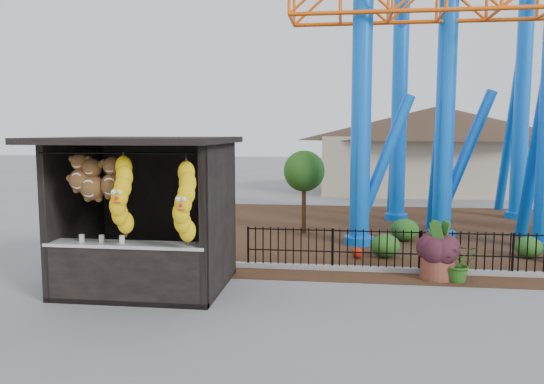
# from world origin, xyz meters

# --- Properties ---
(ground) EXTENTS (120.00, 120.00, 0.00)m
(ground) POSITION_xyz_m (0.00, 0.00, 0.00)
(ground) COLOR slate
(ground) RESTS_ON ground
(mulch_bed) EXTENTS (18.00, 12.00, 0.02)m
(mulch_bed) POSITION_xyz_m (4.00, 8.00, 0.01)
(mulch_bed) COLOR #331E11
(mulch_bed) RESTS_ON ground
(curb) EXTENTS (18.00, 0.18, 0.12)m
(curb) POSITION_xyz_m (4.00, 3.00, 0.06)
(curb) COLOR gray
(curb) RESTS_ON ground
(prize_booth) EXTENTS (3.50, 3.40, 3.12)m
(prize_booth) POSITION_xyz_m (-2.99, 0.89, 1.54)
(prize_booth) COLOR black
(prize_booth) RESTS_ON ground
(picket_fence) EXTENTS (12.20, 0.06, 1.00)m
(picket_fence) POSITION_xyz_m (4.90, 3.00, 0.50)
(picket_fence) COLOR black
(picket_fence) RESTS_ON ground
(roller_coaster) EXTENTS (11.00, 6.37, 10.82)m
(roller_coaster) POSITION_xyz_m (5.12, 8.23, 6.44)
(roller_coaster) COLOR blue
(roller_coaster) RESTS_ON ground
(terracotta_planter) EXTENTS (0.80, 0.80, 0.57)m
(terracotta_planter) POSITION_xyz_m (3.11, 2.60, 0.28)
(terracotta_planter) COLOR brown
(terracotta_planter) RESTS_ON ground
(planter_foliage) EXTENTS (0.70, 0.70, 0.64)m
(planter_foliage) POSITION_xyz_m (3.11, 2.60, 0.89)
(planter_foliage) COLOR #32141D
(planter_foliage) RESTS_ON terracotta_planter
(potted_plant) EXTENTS (0.77, 0.68, 0.84)m
(potted_plant) POSITION_xyz_m (3.51, 2.40, 0.42)
(potted_plant) COLOR #2E5A1A
(potted_plant) RESTS_ON ground
(landscaping) EXTENTS (8.32, 3.18, 0.66)m
(landscaping) POSITION_xyz_m (4.74, 5.49, 0.30)
(landscaping) COLOR #225017
(landscaping) RESTS_ON mulch_bed
(pavilion) EXTENTS (15.00, 15.00, 4.80)m
(pavilion) POSITION_xyz_m (6.00, 20.00, 3.07)
(pavilion) COLOR #BFAD8C
(pavilion) RESTS_ON ground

